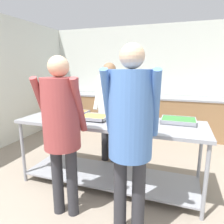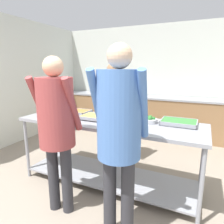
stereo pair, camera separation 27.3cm
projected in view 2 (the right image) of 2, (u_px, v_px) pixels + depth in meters
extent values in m
cube|color=silver|center=(154.00, 79.00, 5.11)|extent=(5.04, 0.06, 2.65)
cube|color=silver|center=(19.00, 81.00, 4.34)|extent=(0.06, 4.16, 2.65)
cube|color=olive|center=(149.00, 116.00, 4.97)|extent=(4.88, 0.62, 0.89)
cube|color=gray|center=(150.00, 97.00, 4.87)|extent=(4.88, 0.65, 0.04)
cube|color=black|center=(133.00, 96.00, 5.04)|extent=(0.49, 0.41, 0.02)
cube|color=gray|center=(109.00, 122.00, 2.67)|extent=(2.46, 0.78, 0.04)
cube|color=gray|center=(109.00, 175.00, 2.84)|extent=(2.38, 0.70, 0.02)
cylinder|color=gray|center=(27.00, 149.00, 2.95)|extent=(0.04, 0.04, 0.88)
cylinder|color=gray|center=(201.00, 189.00, 1.98)|extent=(0.04, 0.04, 0.88)
cylinder|color=gray|center=(58.00, 135.00, 3.55)|extent=(0.04, 0.04, 0.88)
cylinder|color=gray|center=(202.00, 160.00, 2.59)|extent=(0.04, 0.04, 0.88)
cylinder|color=white|center=(56.00, 112.00, 3.13)|extent=(0.24, 0.24, 0.01)
cylinder|color=white|center=(56.00, 112.00, 3.13)|extent=(0.24, 0.24, 0.01)
cylinder|color=white|center=(56.00, 111.00, 3.13)|extent=(0.24, 0.24, 0.01)
cylinder|color=white|center=(56.00, 110.00, 3.12)|extent=(0.24, 0.24, 0.01)
cube|color=gray|center=(78.00, 113.00, 3.07)|extent=(0.37, 0.29, 0.01)
cube|color=#9E6B33|center=(78.00, 112.00, 3.06)|extent=(0.35, 0.27, 0.04)
cube|color=gray|center=(72.00, 114.00, 2.94)|extent=(0.37, 0.01, 0.05)
cube|color=gray|center=(83.00, 110.00, 3.19)|extent=(0.37, 0.01, 0.05)
cube|color=gray|center=(68.00, 111.00, 3.14)|extent=(0.01, 0.29, 0.05)
cube|color=gray|center=(88.00, 113.00, 2.99)|extent=(0.01, 0.29, 0.05)
cube|color=gray|center=(95.00, 119.00, 2.75)|extent=(0.36, 0.30, 0.01)
cube|color=gold|center=(95.00, 117.00, 2.75)|extent=(0.34, 0.27, 0.04)
cube|color=gray|center=(89.00, 119.00, 2.62)|extent=(0.36, 0.01, 0.05)
cube|color=gray|center=(100.00, 115.00, 2.87)|extent=(0.36, 0.01, 0.05)
cube|color=gray|center=(84.00, 116.00, 2.82)|extent=(0.01, 0.30, 0.05)
cube|color=gray|center=(106.00, 118.00, 2.68)|extent=(0.01, 0.30, 0.05)
cylinder|color=gray|center=(119.00, 122.00, 2.46)|extent=(0.25, 0.25, 0.07)
cylinder|color=brown|center=(119.00, 120.00, 2.46)|extent=(0.22, 0.22, 0.01)
cylinder|color=black|center=(134.00, 122.00, 2.38)|extent=(0.14, 0.02, 0.02)
cylinder|color=#B2B2B7|center=(150.00, 121.00, 2.56)|extent=(0.19, 0.19, 0.05)
sphere|color=#2D702D|center=(154.00, 118.00, 2.53)|extent=(0.04, 0.04, 0.04)
sphere|color=#2D702D|center=(150.00, 117.00, 2.59)|extent=(0.05, 0.05, 0.05)
sphere|color=#2D702D|center=(148.00, 118.00, 2.55)|extent=(0.06, 0.06, 0.06)
sphere|color=#2D702D|center=(150.00, 119.00, 2.52)|extent=(0.06, 0.06, 0.06)
cube|color=gray|center=(179.00, 124.00, 2.49)|extent=(0.43, 0.33, 0.01)
cube|color=#387A38|center=(179.00, 122.00, 2.48)|extent=(0.41, 0.30, 0.04)
cube|color=gray|center=(177.00, 126.00, 2.34)|extent=(0.43, 0.01, 0.05)
cube|color=gray|center=(180.00, 119.00, 2.62)|extent=(0.43, 0.01, 0.05)
cube|color=gray|center=(162.00, 121.00, 2.57)|extent=(0.01, 0.33, 0.05)
cube|color=gray|center=(197.00, 124.00, 2.40)|extent=(0.01, 0.33, 0.05)
cylinder|color=#2D2D33|center=(110.00, 195.00, 1.91)|extent=(0.12, 0.12, 0.83)
cylinder|color=#2D2D33|center=(128.00, 199.00, 1.86)|extent=(0.12, 0.12, 0.83)
cylinder|color=#4770B2|center=(97.00, 103.00, 1.76)|extent=(0.11, 0.35, 0.62)
cylinder|color=#4770B2|center=(143.00, 106.00, 1.63)|extent=(0.11, 0.35, 0.62)
cylinder|color=#4770B2|center=(119.00, 115.00, 1.71)|extent=(0.39, 0.39, 0.77)
sphere|color=tan|center=(120.00, 56.00, 1.61)|extent=(0.21, 0.21, 0.21)
cylinder|color=#2D2D33|center=(53.00, 177.00, 2.28)|extent=(0.12, 0.12, 0.79)
cylinder|color=#2D2D33|center=(67.00, 179.00, 2.23)|extent=(0.12, 0.12, 0.79)
cylinder|color=#993D3D|center=(39.00, 103.00, 2.12)|extent=(0.12, 0.33, 0.59)
cylinder|color=#993D3D|center=(73.00, 105.00, 2.01)|extent=(0.12, 0.33, 0.59)
cylinder|color=#993D3D|center=(56.00, 113.00, 2.09)|extent=(0.38, 0.38, 0.73)
sphere|color=tan|center=(53.00, 66.00, 1.98)|extent=(0.21, 0.21, 0.21)
cylinder|color=#2D2D33|center=(118.00, 141.00, 3.43)|extent=(0.12, 0.12, 0.77)
cylinder|color=#2D2D33|center=(109.00, 139.00, 3.51)|extent=(0.12, 0.12, 0.77)
cylinder|color=silver|center=(125.00, 93.00, 3.20)|extent=(0.08, 0.32, 0.58)
cylinder|color=silver|center=(102.00, 92.00, 3.38)|extent=(0.08, 0.32, 0.58)
cylinder|color=silver|center=(113.00, 98.00, 3.31)|extent=(0.39, 0.39, 0.71)
sphere|color=#8C6647|center=(113.00, 69.00, 3.21)|extent=(0.21, 0.21, 0.21)
cylinder|color=brown|center=(112.00, 91.00, 5.31)|extent=(0.07, 0.07, 0.15)
cone|color=brown|center=(112.00, 87.00, 5.29)|extent=(0.06, 0.06, 0.06)
cylinder|color=black|center=(112.00, 85.00, 5.28)|extent=(0.03, 0.03, 0.02)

